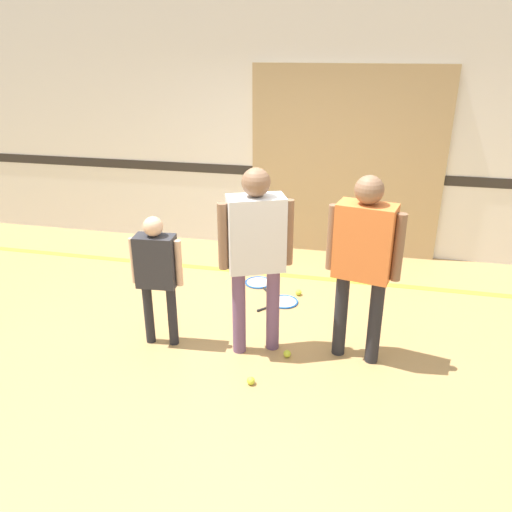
{
  "coord_description": "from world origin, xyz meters",
  "views": [
    {
      "loc": [
        0.73,
        -3.77,
        2.53
      ],
      "look_at": [
        -0.1,
        -0.04,
        0.91
      ],
      "focal_mm": 35.0,
      "sensor_mm": 36.0,
      "label": 1
    }
  ],
  "objects_px": {
    "tennis_ball_near_instructor": "(251,381)",
    "tennis_ball_stray_right": "(156,280)",
    "racket_spare_on_floor": "(283,302)",
    "person_student_right": "(364,251)",
    "racket_second_spare": "(259,283)",
    "tennis_ball_by_spare_racket": "(299,292)",
    "tennis_ball_stray_left": "(287,354)",
    "person_instructor": "(256,243)",
    "person_student_left": "(157,268)"
  },
  "relations": [
    {
      "from": "racket_second_spare",
      "to": "tennis_ball_stray_right",
      "type": "relative_size",
      "value": 8.23
    },
    {
      "from": "person_student_left",
      "to": "tennis_ball_by_spare_racket",
      "type": "relative_size",
      "value": 18.46
    },
    {
      "from": "racket_second_spare",
      "to": "tennis_ball_near_instructor",
      "type": "height_order",
      "value": "tennis_ball_near_instructor"
    },
    {
      "from": "racket_spare_on_floor",
      "to": "tennis_ball_stray_right",
      "type": "xyz_separation_m",
      "value": [
        -1.51,
        0.16,
        0.02
      ]
    },
    {
      "from": "tennis_ball_near_instructor",
      "to": "tennis_ball_stray_right",
      "type": "height_order",
      "value": "same"
    },
    {
      "from": "racket_spare_on_floor",
      "to": "tennis_ball_near_instructor",
      "type": "bearing_deg",
      "value": 41.38
    },
    {
      "from": "tennis_ball_by_spare_racket",
      "to": "tennis_ball_stray_left",
      "type": "bearing_deg",
      "value": -86.7
    },
    {
      "from": "racket_second_spare",
      "to": "tennis_ball_stray_left",
      "type": "height_order",
      "value": "tennis_ball_stray_left"
    },
    {
      "from": "person_student_left",
      "to": "tennis_ball_stray_left",
      "type": "distance_m",
      "value": 1.36
    },
    {
      "from": "person_student_right",
      "to": "tennis_ball_near_instructor",
      "type": "height_order",
      "value": "person_student_right"
    },
    {
      "from": "tennis_ball_stray_left",
      "to": "tennis_ball_by_spare_racket",
      "type": "bearing_deg",
      "value": 93.3
    },
    {
      "from": "tennis_ball_near_instructor",
      "to": "tennis_ball_by_spare_racket",
      "type": "relative_size",
      "value": 1.0
    },
    {
      "from": "racket_spare_on_floor",
      "to": "tennis_ball_by_spare_racket",
      "type": "bearing_deg",
      "value": -170.67
    },
    {
      "from": "racket_second_spare",
      "to": "tennis_ball_by_spare_racket",
      "type": "bearing_deg",
      "value": 33.91
    },
    {
      "from": "tennis_ball_stray_right",
      "to": "person_student_left",
      "type": "bearing_deg",
      "value": -64.12
    },
    {
      "from": "person_instructor",
      "to": "tennis_ball_stray_right",
      "type": "bearing_deg",
      "value": 120.4
    },
    {
      "from": "tennis_ball_near_instructor",
      "to": "tennis_ball_stray_left",
      "type": "bearing_deg",
      "value": 63.03
    },
    {
      "from": "person_instructor",
      "to": "tennis_ball_by_spare_racket",
      "type": "bearing_deg",
      "value": 55.88
    },
    {
      "from": "racket_spare_on_floor",
      "to": "tennis_ball_stray_right",
      "type": "height_order",
      "value": "tennis_ball_stray_right"
    },
    {
      "from": "person_student_left",
      "to": "tennis_ball_stray_left",
      "type": "relative_size",
      "value": 18.46
    },
    {
      "from": "person_instructor",
      "to": "person_student_left",
      "type": "distance_m",
      "value": 0.91
    },
    {
      "from": "person_instructor",
      "to": "tennis_ball_stray_left",
      "type": "bearing_deg",
      "value": -35.69
    },
    {
      "from": "racket_second_spare",
      "to": "tennis_ball_near_instructor",
      "type": "bearing_deg",
      "value": -25.62
    },
    {
      "from": "person_instructor",
      "to": "racket_second_spare",
      "type": "xyz_separation_m",
      "value": [
        -0.25,
        1.3,
        -1.01
      ]
    },
    {
      "from": "person_student_right",
      "to": "racket_second_spare",
      "type": "height_order",
      "value": "person_student_right"
    },
    {
      "from": "tennis_ball_by_spare_racket",
      "to": "racket_spare_on_floor",
      "type": "bearing_deg",
      "value": -122.77
    },
    {
      "from": "racket_spare_on_floor",
      "to": "tennis_ball_near_instructor",
      "type": "relative_size",
      "value": 7.26
    },
    {
      "from": "racket_second_spare",
      "to": "tennis_ball_near_instructor",
      "type": "distance_m",
      "value": 1.84
    },
    {
      "from": "racket_spare_on_floor",
      "to": "racket_second_spare",
      "type": "distance_m",
      "value": 0.52
    },
    {
      "from": "racket_second_spare",
      "to": "tennis_ball_by_spare_racket",
      "type": "height_order",
      "value": "tennis_ball_by_spare_racket"
    },
    {
      "from": "person_student_right",
      "to": "tennis_ball_by_spare_racket",
      "type": "xyz_separation_m",
      "value": [
        -0.64,
        1.05,
        -0.97
      ]
    },
    {
      "from": "racket_second_spare",
      "to": "tennis_ball_stray_left",
      "type": "xyz_separation_m",
      "value": [
        0.55,
        -1.37,
        0.02
      ]
    },
    {
      "from": "person_student_left",
      "to": "tennis_ball_stray_right",
      "type": "xyz_separation_m",
      "value": [
        -0.56,
        1.15,
        -0.72
      ]
    },
    {
      "from": "person_student_right",
      "to": "person_instructor",
      "type": "bearing_deg",
      "value": 16.74
    },
    {
      "from": "tennis_ball_near_instructor",
      "to": "tennis_ball_stray_left",
      "type": "distance_m",
      "value": 0.5
    },
    {
      "from": "person_student_right",
      "to": "racket_spare_on_floor",
      "type": "bearing_deg",
      "value": -34.76
    },
    {
      "from": "person_student_left",
      "to": "racket_spare_on_floor",
      "type": "bearing_deg",
      "value": 41.89
    },
    {
      "from": "person_student_left",
      "to": "racket_second_spare",
      "type": "xyz_separation_m",
      "value": [
        0.61,
        1.38,
        -0.74
      ]
    },
    {
      "from": "tennis_ball_by_spare_racket",
      "to": "tennis_ball_stray_left",
      "type": "height_order",
      "value": "same"
    },
    {
      "from": "person_student_left",
      "to": "tennis_ball_near_instructor",
      "type": "bearing_deg",
      "value": -28.78
    },
    {
      "from": "tennis_ball_by_spare_racket",
      "to": "tennis_ball_stray_left",
      "type": "distance_m",
      "value": 1.19
    },
    {
      "from": "person_student_right",
      "to": "racket_spare_on_floor",
      "type": "xyz_separation_m",
      "value": [
        -0.78,
        0.84,
        -0.99
      ]
    },
    {
      "from": "person_instructor",
      "to": "person_student_right",
      "type": "distance_m",
      "value": 0.87
    },
    {
      "from": "racket_spare_on_floor",
      "to": "racket_second_spare",
      "type": "height_order",
      "value": "same"
    },
    {
      "from": "person_student_right",
      "to": "racket_second_spare",
      "type": "xyz_separation_m",
      "value": [
        -1.13,
        1.23,
        -0.99
      ]
    },
    {
      "from": "person_student_right",
      "to": "tennis_ball_stray_left",
      "type": "distance_m",
      "value": 1.14
    },
    {
      "from": "person_student_left",
      "to": "tennis_ball_stray_right",
      "type": "relative_size",
      "value": 18.46
    },
    {
      "from": "tennis_ball_stray_left",
      "to": "tennis_ball_stray_right",
      "type": "height_order",
      "value": "same"
    },
    {
      "from": "tennis_ball_stray_right",
      "to": "tennis_ball_near_instructor",
      "type": "bearing_deg",
      "value": -46.57
    },
    {
      "from": "tennis_ball_by_spare_racket",
      "to": "tennis_ball_stray_right",
      "type": "relative_size",
      "value": 1.0
    }
  ]
}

